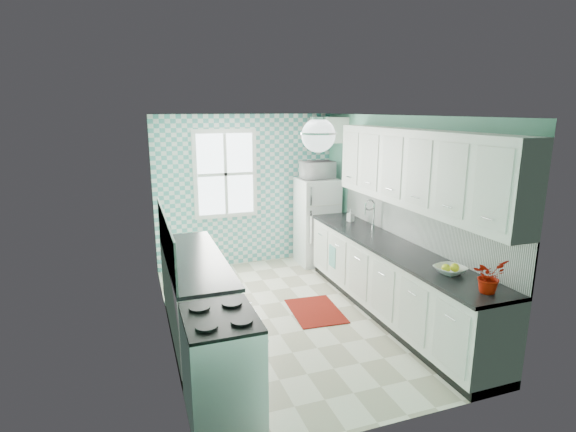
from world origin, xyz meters
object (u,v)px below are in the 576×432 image
object	(u,v)px
fridge	(317,221)
stove	(222,365)
sink	(361,229)
fruit_bowl	(450,270)
ceiling_light	(318,135)
potted_plant	(489,276)
microwave	(318,170)

from	to	relation	value
fridge	stove	distance (m)	4.10
sink	fruit_bowl	world-z (taller)	sink
stove	fruit_bowl	bearing A→B (deg)	5.71
fridge	stove	xyz separation A→B (m)	(-2.31, -3.38, -0.25)
ceiling_light	stove	size ratio (longest dim) A/B	0.38
sink	potted_plant	bearing A→B (deg)	-92.55
fruit_bowl	microwave	size ratio (longest dim) A/B	0.58
stove	sink	size ratio (longest dim) A/B	1.67
fruit_bowl	potted_plant	xyz separation A→B (m)	(0.00, -0.52, 0.12)
potted_plant	fruit_bowl	bearing A→B (deg)	90.00
fridge	potted_plant	size ratio (longest dim) A/B	4.59
sink	potted_plant	distance (m)	2.40
sink	potted_plant	world-z (taller)	sink
sink	ceiling_light	bearing A→B (deg)	-137.17
fridge	fruit_bowl	world-z (taller)	fridge
ceiling_light	potted_plant	bearing A→B (deg)	-44.41
fruit_bowl	microwave	world-z (taller)	microwave
stove	fruit_bowl	world-z (taller)	fruit_bowl
fridge	sink	bearing A→B (deg)	-89.20
ceiling_light	sink	distance (m)	2.21
microwave	ceiling_light	bearing A→B (deg)	64.33
fruit_bowl	potted_plant	size ratio (longest dim) A/B	0.94
sink	potted_plant	size ratio (longest dim) A/B	1.72
potted_plant	microwave	distance (m)	3.79
potted_plant	stove	bearing A→B (deg)	171.15
stove	fridge	bearing A→B (deg)	58.03
potted_plant	ceiling_light	bearing A→B (deg)	135.59
stove	fruit_bowl	xyz separation A→B (m)	(2.40, 0.14, 0.50)
sink	microwave	bearing A→B (deg)	91.46
potted_plant	microwave	bearing A→B (deg)	91.37
microwave	sink	bearing A→B (deg)	91.51
fridge	ceiling_light	bearing A→B (deg)	-116.39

